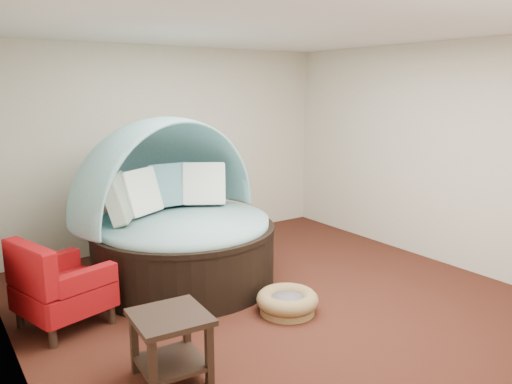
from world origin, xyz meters
TOP-DOWN VIEW (x-y plane):
  - floor at (0.00, 0.00)m, footprint 5.00×5.00m
  - wall_back at (0.00, 2.50)m, footprint 5.00×0.00m
  - wall_front at (0.00, -2.50)m, footprint 5.00×0.00m
  - wall_left at (-2.50, 0.00)m, footprint 0.00×5.00m
  - wall_right at (2.50, 0.00)m, footprint 0.00×5.00m
  - ceiling at (0.00, 0.00)m, footprint 5.00×5.00m
  - canopy_daybed at (-0.61, 1.07)m, footprint 2.59×2.53m
  - pet_basket at (-0.08, -0.37)m, footprint 0.81×0.81m
  - red_armchair at (-2.05, 0.59)m, footprint 0.93×0.93m
  - side_table at (-1.55, -0.78)m, footprint 0.59×0.59m

SIDE VIEW (x-z plane):
  - floor at x=0.00m, z-range 0.00..0.00m
  - pet_basket at x=-0.08m, z-range 0.00..0.22m
  - side_table at x=-1.55m, z-range 0.08..0.61m
  - red_armchair at x=-2.05m, z-range -0.03..0.84m
  - canopy_daybed at x=-0.61m, z-range -0.07..1.85m
  - wall_back at x=0.00m, z-range -1.10..3.90m
  - wall_front at x=0.00m, z-range -1.10..3.90m
  - wall_left at x=-2.50m, z-range -1.10..3.90m
  - wall_right at x=2.50m, z-range -1.10..3.90m
  - ceiling at x=0.00m, z-range 2.80..2.80m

